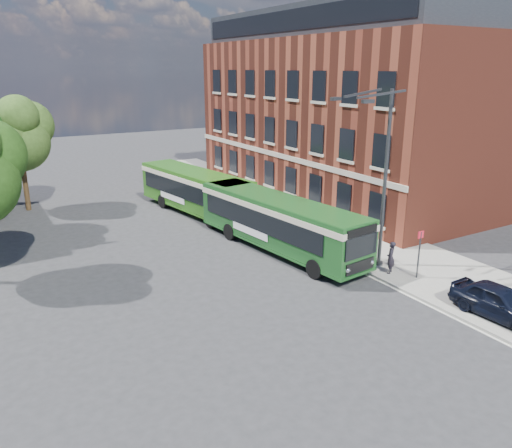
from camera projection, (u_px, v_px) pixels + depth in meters
ground at (273, 274)px, 25.11m from camera, size 120.00×120.00×0.00m
pavement at (297, 214)px, 35.05m from camera, size 6.00×48.00×0.15m
kerb_line at (259, 222)px, 33.60m from camera, size 0.12×48.00×0.01m
brick_office at (342, 107)px, 39.66m from camera, size 12.10×26.00×14.20m
street_lamp at (380, 178)px, 24.37m from camera, size 2.96×2.38×9.00m
bus_stop_sign at (419, 251)px, 23.91m from camera, size 0.35×0.08×2.52m
bus_front at (279, 219)px, 27.85m from camera, size 4.00×12.28×3.02m
bus_rear at (195, 188)px, 35.15m from camera, size 4.21×11.22×3.02m
parked_car at (500, 302)px, 20.25m from camera, size 1.80×4.10×1.37m
pedestrian_a at (391, 258)px, 24.63m from camera, size 0.71×0.67×1.63m
pedestrian_b at (367, 244)px, 26.25m from camera, size 1.11×1.01×1.85m
tree_right at (19, 133)px, 34.72m from camera, size 4.87×4.63×8.23m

